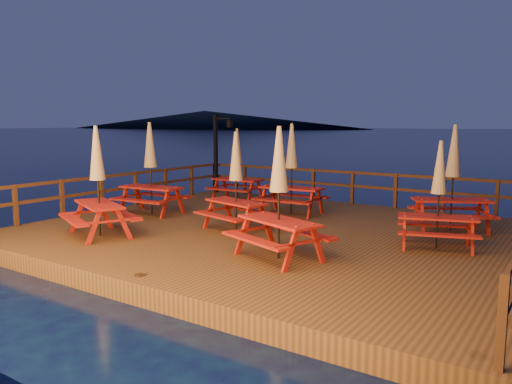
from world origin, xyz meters
The scene contains 14 objects.
ground centered at (0.00, 0.00, 0.00)m, with size 500.00×500.00×0.00m, color #050831.
deck centered at (0.00, 0.00, 0.20)m, with size 12.00×10.00×0.40m, color #402C14.
deck_piles centered at (0.00, 0.00, -0.30)m, with size 11.44×9.44×1.40m.
railing centered at (0.00, 1.78, 1.16)m, with size 11.80×9.75×1.10m.
lamp_post centered at (-5.39, 4.55, 2.20)m, with size 0.85×0.18×3.00m.
headland_left centered at (-160.00, 190.00, 4.50)m, with size 180.00×84.00×9.00m, color black.
picnic_table_0 centered at (3.88, 0.31, 1.61)m, with size 1.95×1.77×2.32m.
picnic_table_1 centered at (-3.64, 3.34, 1.69)m, with size 1.80×1.51×2.49m.
picnic_table_2 centered at (1.47, -2.30, 1.77)m, with size 2.24×2.04×2.63m.
picnic_table_3 centered at (-0.78, 2.12, 1.79)m, with size 1.96×1.65×2.67m.
picnic_table_4 centered at (-4.25, -0.17, 1.81)m, with size 2.02×1.71×2.71m.
picnic_table_5 centered at (-3.15, -2.96, 1.76)m, with size 2.28×2.11×2.63m.
picnic_table_6 centered at (3.70, 2.37, 1.78)m, with size 2.35×2.21×2.65m.
picnic_table_7 centered at (-0.78, -0.65, 1.68)m, with size 2.03×1.81×2.47m.
Camera 1 is at (6.50, -10.60, 3.10)m, focal length 35.00 mm.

